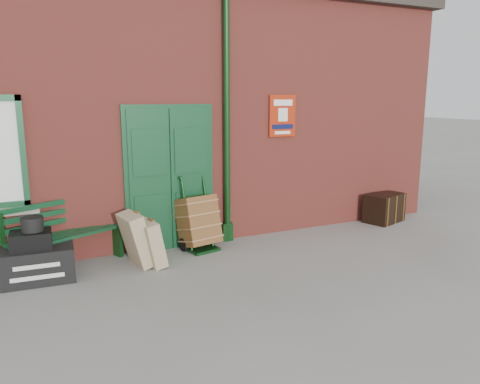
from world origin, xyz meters
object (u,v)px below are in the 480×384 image
houdini_trunk (38,265)px  dark_trunk (384,208)px  bench (62,233)px  porter_trolley (198,222)px

houdini_trunk → dark_trunk: (6.16, 0.38, 0.05)m
bench → houdini_trunk: bench is taller
porter_trolley → dark_trunk: bearing=-11.6°
dark_trunk → bench: bearing=161.2°
houdini_trunk → porter_trolley: (2.36, 0.36, 0.21)m
porter_trolley → dark_trunk: size_ratio=1.51×
houdini_trunk → porter_trolley: bearing=12.2°
bench → dark_trunk: bench is taller
bench → porter_trolley: bearing=-27.0°
bench → dark_trunk: size_ratio=2.15×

